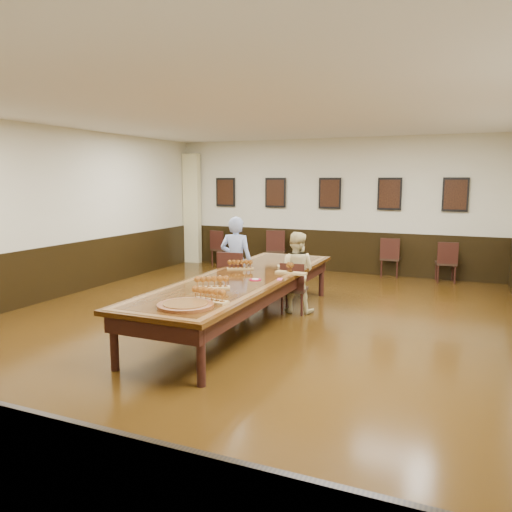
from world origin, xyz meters
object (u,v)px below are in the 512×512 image
at_px(chair_man, 234,279).
at_px(spare_chair_b, 277,249).
at_px(spare_chair_a, 222,248).
at_px(carved_platter, 186,305).
at_px(conference_table, 243,286).
at_px(chair_woman, 294,288).
at_px(person_woman, 296,272).
at_px(spare_chair_c, 391,257).
at_px(person_man, 236,261).
at_px(spare_chair_d, 446,262).

relative_size(chair_man, spare_chair_b, 1.01).
height_order(spare_chair_a, carved_platter, spare_chair_a).
xyz_separation_m(chair_man, conference_table, (0.60, -0.91, 0.11)).
distance_m(chair_woman, person_woman, 0.26).
xyz_separation_m(spare_chair_c, conference_table, (-1.49, -4.85, 0.16)).
height_order(person_woman, conference_table, person_woman).
distance_m(chair_man, person_man, 0.31).
bearing_deg(spare_chair_a, spare_chair_c, -163.47).
xyz_separation_m(person_woman, conference_table, (-0.49, -1.03, -0.07)).
height_order(chair_woman, spare_chair_b, spare_chair_b).
relative_size(spare_chair_b, carved_platter, 1.47).
distance_m(person_woman, conference_table, 1.15).
height_order(chair_woman, spare_chair_c, spare_chair_c).
bearing_deg(conference_table, person_woman, 64.45).
xyz_separation_m(chair_woman, spare_chair_a, (-3.27, 3.69, 0.03)).
bearing_deg(spare_chair_a, person_woman, 145.85).
relative_size(spare_chair_b, spare_chair_c, 1.08).
bearing_deg(chair_man, conference_table, 116.78).
distance_m(spare_chair_d, carved_platter, 7.12).
xyz_separation_m(chair_woman, spare_chair_b, (-1.81, 3.87, 0.06)).
height_order(spare_chair_c, conference_table, spare_chair_c).
bearing_deg(person_woman, spare_chair_d, -127.50).
distance_m(spare_chair_d, conference_table, 5.42).
distance_m(chair_man, spare_chair_a, 4.31).
bearing_deg(spare_chair_a, spare_chair_d, -165.66).
bearing_deg(chair_man, spare_chair_d, -137.39).
height_order(spare_chair_d, person_woman, person_woman).
xyz_separation_m(spare_chair_c, spare_chair_d, (1.20, -0.15, -0.01)).
distance_m(chair_man, person_woman, 1.11).
distance_m(chair_man, carved_platter, 2.98).
bearing_deg(carved_platter, conference_table, 95.08).
bearing_deg(conference_table, spare_chair_c, 72.87).
bearing_deg(carved_platter, spare_chair_a, 114.06).
bearing_deg(conference_table, carved_platter, -84.92).
height_order(spare_chair_c, person_woman, person_woman).
distance_m(chair_man, conference_table, 1.10).
height_order(chair_man, spare_chair_b, chair_man).
bearing_deg(conference_table, chair_man, 123.13).
bearing_deg(spare_chair_d, spare_chair_b, -12.13).
bearing_deg(spare_chair_a, chair_woman, 145.23).
relative_size(spare_chair_a, person_woman, 0.68).
bearing_deg(person_woman, person_man, -5.65).
distance_m(person_man, carved_platter, 3.07).
height_order(person_man, person_woman, person_man).
height_order(chair_man, spare_chair_a, chair_man).
xyz_separation_m(chair_woman, person_man, (-1.11, 0.08, 0.36)).
distance_m(spare_chair_c, conference_table, 5.07).
bearing_deg(person_man, spare_chair_b, -85.91).
distance_m(chair_woman, spare_chair_d, 4.35).
bearing_deg(person_man, conference_table, 114.47).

